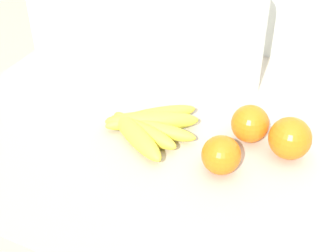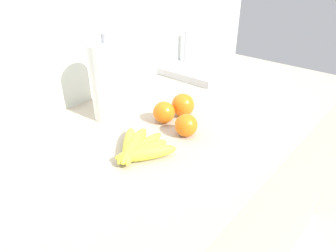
{
  "view_description": "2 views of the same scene",
  "coord_description": "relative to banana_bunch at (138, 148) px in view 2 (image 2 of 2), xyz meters",
  "views": [
    {
      "loc": [
        0.03,
        -0.71,
        1.46
      ],
      "look_at": [
        -0.28,
        -0.05,
        0.9
      ],
      "focal_mm": 50.87,
      "sensor_mm": 36.0,
      "label": 1
    },
    {
      "loc": [
        -0.82,
        -0.58,
        1.36
      ],
      "look_at": [
        -0.26,
        -0.09,
        0.94
      ],
      "focal_mm": 32.18,
      "sensor_mm": 36.0,
      "label": 2
    }
  ],
  "objects": [
    {
      "name": "orange_back_right",
      "position": [
        0.19,
        0.07,
        0.02
      ],
      "size": [
        0.08,
        0.08,
        0.08
      ],
      "primitive_type": "sphere",
      "color": "orange",
      "rests_on": "counter"
    },
    {
      "name": "paper_towel_roll",
      "position": [
        0.1,
        0.24,
        0.11
      ],
      "size": [
        0.12,
        0.12,
        0.29
      ],
      "color": "white",
      "rests_on": "counter"
    },
    {
      "name": "orange_back_left",
      "position": [
        0.17,
        -0.04,
        0.02
      ],
      "size": [
        0.07,
        0.07,
        0.07
      ],
      "primitive_type": "sphere",
      "color": "orange",
      "rests_on": "counter"
    },
    {
      "name": "orange_front",
      "position": [
        0.27,
        0.05,
        0.02
      ],
      "size": [
        0.08,
        0.08,
        0.08
      ],
      "primitive_type": "sphere",
      "color": "orange",
      "rests_on": "counter"
    },
    {
      "name": "wall_back",
      "position": [
        0.33,
        0.45,
        -0.23
      ],
      "size": [
        1.92,
        0.06,
        1.3
      ],
      "primitive_type": "cube",
      "color": "silver",
      "rests_on": "ground"
    },
    {
      "name": "sink_basin",
      "position": [
        0.7,
        0.27,
        0.0
      ],
      "size": [
        0.34,
        0.3,
        0.18
      ],
      "color": "#B7BABF",
      "rests_on": "counter"
    },
    {
      "name": "counter",
      "position": [
        0.33,
        0.04,
        -0.45
      ],
      "size": [
        1.52,
        0.75,
        0.86
      ],
      "primitive_type": "cube",
      "color": "#ADA08C",
      "rests_on": "ground"
    },
    {
      "name": "banana_bunch",
      "position": [
        0.0,
        0.0,
        0.0
      ],
      "size": [
        0.2,
        0.21,
        0.04
      ],
      "color": "gold",
      "rests_on": "counter"
    }
  ]
}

